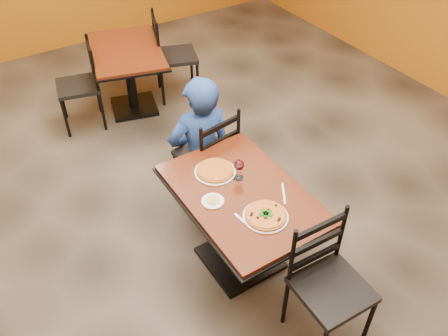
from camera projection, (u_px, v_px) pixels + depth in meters
floor at (209, 221)px, 4.14m from camera, size 7.00×8.00×0.01m
table_main at (242, 212)px, 3.45m from camera, size 0.83×1.23×0.75m
table_second at (128, 66)px, 5.15m from camera, size 1.02×1.27×0.75m
chair_main_near at (332, 290)px, 3.02m from camera, size 0.46×0.46×0.98m
chair_main_far at (206, 154)px, 4.08m from camera, size 0.50×0.50×0.96m
chair_second_left at (78, 86)px, 4.96m from camera, size 0.51×0.51×0.95m
chair_second_right at (176, 56)px, 5.42m from camera, size 0.58×0.58×1.01m
diner at (200, 137)px, 4.09m from camera, size 0.66×0.49×1.18m
plate_main at (266, 217)px, 3.14m from camera, size 0.31×0.31×0.01m
pizza_main at (266, 215)px, 3.13m from camera, size 0.28×0.28×0.02m
plate_far at (215, 172)px, 3.49m from camera, size 0.31×0.31×0.01m
pizza_far at (215, 170)px, 3.48m from camera, size 0.28×0.28×0.02m
side_plate at (213, 201)px, 3.26m from camera, size 0.16×0.16×0.01m
dip at (213, 200)px, 3.25m from camera, size 0.09×0.09×0.01m
wine_glass at (239, 169)px, 3.39m from camera, size 0.08×0.08×0.18m
fork at (244, 222)px, 3.11m from camera, size 0.04×0.19×0.00m
knife at (284, 193)px, 3.32m from camera, size 0.12×0.18×0.00m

